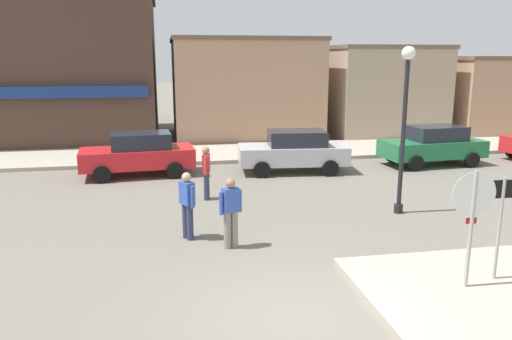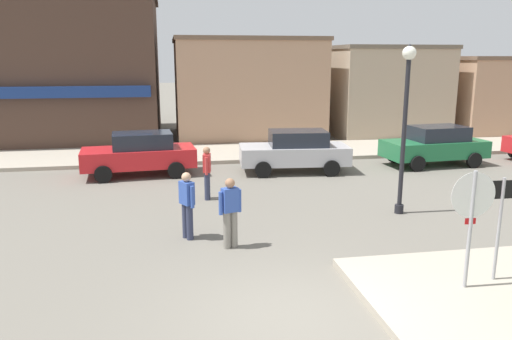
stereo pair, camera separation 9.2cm
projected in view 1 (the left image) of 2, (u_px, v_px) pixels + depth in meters
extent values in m
plane|color=#6B665B|center=(298.00, 318.00, 8.22)|extent=(160.00, 160.00, 0.00)
cube|color=#A89E8C|center=(213.00, 153.00, 21.94)|extent=(80.00, 4.00, 0.15)
cylinder|color=#9E9EA3|center=(470.00, 234.00, 8.81)|extent=(0.07, 0.07, 2.30)
cylinder|color=red|center=(474.00, 194.00, 8.67)|extent=(0.76, 0.04, 0.76)
cylinder|color=white|center=(474.00, 195.00, 8.66)|extent=(0.82, 0.04, 0.82)
cube|color=red|center=(471.00, 221.00, 8.77)|extent=(0.20, 0.02, 0.11)
cylinder|color=#9E9EA3|center=(499.00, 233.00, 9.16)|extent=(0.06, 0.06, 2.10)
cube|color=black|center=(503.00, 189.00, 8.98)|extent=(0.60, 0.03, 0.34)
cube|color=white|center=(503.00, 189.00, 8.99)|extent=(0.54, 0.03, 0.29)
cube|color=black|center=(503.00, 189.00, 9.00)|extent=(0.34, 0.02, 0.08)
cylinder|color=black|center=(403.00, 138.00, 13.33)|extent=(0.12, 0.12, 4.20)
cylinder|color=black|center=(398.00, 209.00, 13.77)|extent=(0.24, 0.24, 0.24)
sphere|color=white|center=(409.00, 53.00, 12.85)|extent=(0.36, 0.36, 0.36)
cone|color=black|center=(409.00, 47.00, 12.82)|extent=(0.32, 0.32, 0.18)
cube|color=red|center=(137.00, 157.00, 18.01)|extent=(4.13, 2.04, 0.66)
cube|color=#1E232D|center=(141.00, 141.00, 17.92)|extent=(2.19, 1.57, 0.56)
cylinder|color=black|center=(102.00, 175.00, 16.98)|extent=(0.61, 0.23, 0.60)
cylinder|color=black|center=(103.00, 165.00, 18.57)|extent=(0.61, 0.23, 0.60)
cylinder|color=black|center=(175.00, 170.00, 17.62)|extent=(0.61, 0.23, 0.60)
cylinder|color=black|center=(170.00, 161.00, 19.22)|extent=(0.61, 0.23, 0.60)
cube|color=#B7B7BC|center=(293.00, 154.00, 18.58)|extent=(4.13, 2.04, 0.66)
cube|color=#1E232D|center=(297.00, 138.00, 18.46)|extent=(2.19, 1.57, 0.56)
cylinder|color=black|center=(262.00, 170.00, 17.73)|extent=(0.61, 0.23, 0.60)
cylinder|color=black|center=(257.00, 160.00, 19.38)|extent=(0.61, 0.23, 0.60)
cylinder|color=black|center=(330.00, 168.00, 17.96)|extent=(0.61, 0.23, 0.60)
cylinder|color=black|center=(320.00, 159.00, 19.61)|extent=(0.61, 0.23, 0.60)
cube|color=#1E6B3D|center=(432.00, 148.00, 19.81)|extent=(4.13, 2.02, 0.66)
cube|color=#1E232D|center=(436.00, 133.00, 19.71)|extent=(2.19, 1.56, 0.56)
cylinder|color=black|center=(416.00, 163.00, 18.78)|extent=(0.61, 0.23, 0.60)
cylinder|color=black|center=(392.00, 155.00, 20.38)|extent=(0.61, 0.23, 0.60)
cylinder|color=black|center=(472.00, 160.00, 19.41)|extent=(0.61, 0.23, 0.60)
cylinder|color=black|center=(445.00, 152.00, 21.01)|extent=(0.61, 0.23, 0.60)
cylinder|color=black|center=(512.00, 151.00, 21.35)|extent=(0.62, 0.25, 0.60)
cylinder|color=#2D334C|center=(190.00, 222.00, 11.67)|extent=(0.16, 0.16, 0.85)
cylinder|color=#2D334C|center=(186.00, 221.00, 11.80)|extent=(0.16, 0.16, 0.85)
cube|color=#3351A8|center=(187.00, 193.00, 11.58)|extent=(0.37, 0.42, 0.54)
sphere|color=tan|center=(186.00, 177.00, 11.49)|extent=(0.22, 0.22, 0.22)
cylinder|color=#3351A8|center=(192.00, 197.00, 11.42)|extent=(0.12, 0.12, 0.52)
cylinder|color=#3351A8|center=(182.00, 193.00, 11.76)|extent=(0.12, 0.12, 0.52)
cylinder|color=#2D334C|center=(207.00, 185.00, 15.11)|extent=(0.16, 0.16, 0.85)
cylinder|color=#2D334C|center=(206.00, 186.00, 14.94)|extent=(0.16, 0.16, 0.85)
cube|color=#D13838|center=(206.00, 163.00, 14.87)|extent=(0.27, 0.39, 0.54)
sphere|color=#9E7051|center=(206.00, 151.00, 14.79)|extent=(0.22, 0.22, 0.22)
cylinder|color=#D13838|center=(207.00, 163.00, 15.11)|extent=(0.10, 0.10, 0.52)
cylinder|color=#D13838|center=(206.00, 166.00, 14.66)|extent=(0.10, 0.10, 0.52)
cylinder|color=gray|center=(234.00, 229.00, 11.22)|extent=(0.16, 0.16, 0.85)
cylinder|color=gray|center=(227.00, 230.00, 11.14)|extent=(0.16, 0.16, 0.85)
cube|color=#3351A8|center=(231.00, 200.00, 11.03)|extent=(0.41, 0.33, 0.54)
sphere|color=#9E7051|center=(230.00, 183.00, 10.94)|extent=(0.22, 0.22, 0.22)
cylinder|color=#3351A8|center=(240.00, 201.00, 11.15)|extent=(0.11, 0.11, 0.52)
cylinder|color=#3351A8|center=(221.00, 203.00, 10.93)|extent=(0.11, 0.11, 0.52)
cube|color=#473328|center=(61.00, 69.00, 26.25)|extent=(9.70, 9.30, 7.23)
cube|color=navy|center=(41.00, 92.00, 21.85)|extent=(9.22, 0.40, 0.50)
cube|color=tan|center=(243.00, 90.00, 26.90)|extent=(7.43, 6.42, 5.00)
cube|color=brown|center=(243.00, 40.00, 26.33)|extent=(7.57, 6.55, 0.20)
cube|color=tan|center=(376.00, 92.00, 27.96)|extent=(5.82, 6.13, 4.62)
cube|color=#685B4C|center=(379.00, 48.00, 27.43)|extent=(5.94, 6.25, 0.20)
cube|color=tan|center=(501.00, 96.00, 28.82)|extent=(7.53, 5.64, 4.06)
cube|color=brown|center=(505.00, 58.00, 28.35)|extent=(7.68, 5.76, 0.20)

